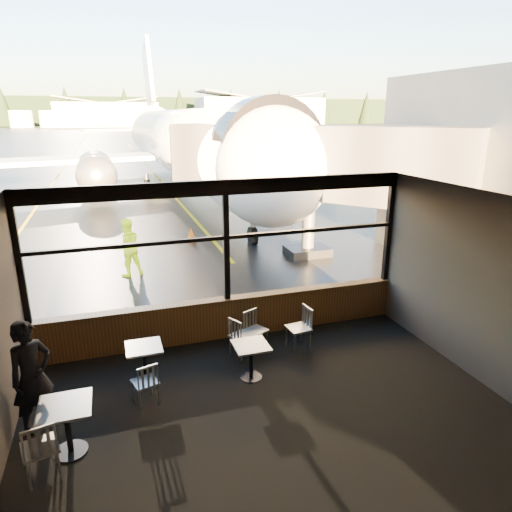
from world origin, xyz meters
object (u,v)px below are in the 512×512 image
cafe_table_mid (145,363)px  chair_mid_s (145,383)px  chair_near_n (256,331)px  chair_left_s (40,448)px  passenger (32,377)px  chair_near_w (242,336)px  airliner (184,98)px  cone_wing (36,193)px  ground_crew (127,247)px  cone_nose (191,235)px  cafe_table_near (251,361)px  jet_bridge (288,188)px  cafe_table_left (68,429)px  chair_near_e (298,329)px

cafe_table_mid → chair_mid_s: size_ratio=0.86×
cafe_table_mid → chair_near_n: chair_near_n is taller
chair_left_s → passenger: size_ratio=0.52×
passenger → chair_near_w: bearing=-18.9°
airliner → cone_wing: size_ratio=67.88×
ground_crew → cone_wing: ground_crew is taller
cone_nose → chair_left_s: bearing=-109.8°
cafe_table_near → passenger: bearing=-174.9°
chair_mid_s → passenger: bearing=168.2°
jet_bridge → cone_nose: 4.48m
cafe_table_mid → cone_nose: size_ratio=1.28×
cafe_table_mid → airliner: bearing=78.0°
cafe_table_mid → chair_near_w: 1.99m
airliner → jet_bridge: 14.50m
cafe_table_mid → cafe_table_left: cafe_table_left is taller
chair_near_e → cone_nose: size_ratio=1.70×
chair_near_n → cone_wing: 22.40m
chair_near_w → chair_near_e: bearing=58.6°
passenger → ground_crew: size_ratio=1.03×
cafe_table_left → chair_near_n: size_ratio=0.96×
airliner → chair_left_s: 24.14m
airliner → cone_wing: bearing=171.6°
passenger → cone_nose: 11.11m
airliner → cafe_table_mid: (-4.43, -20.80, -5.32)m
cafe_table_near → ground_crew: 6.93m
chair_near_n → cone_wing: size_ratio=1.54×
jet_bridge → ground_crew: (-5.47, -0.61, -1.47)m
chair_near_w → chair_near_n: 0.40m
passenger → cone_nose: passenger is taller
chair_near_e → ground_crew: (-3.14, 5.90, 0.42)m
passenger → cone_wing: size_ratio=3.36×
chair_mid_s → ground_crew: (0.09, 6.86, 0.48)m
jet_bridge → cafe_table_left: bearing=-128.9°
chair_near_w → chair_left_s: 4.22m
jet_bridge → cone_nose: (-2.95, 2.65, -2.08)m
ground_crew → jet_bridge: bearing=169.0°
chair_near_w → chair_mid_s: chair_near_w is taller
jet_bridge → cafe_table_mid: size_ratio=15.26×
airliner → jet_bridge: bearing=-87.2°
chair_mid_s → cone_wing: 23.02m
jet_bridge → chair_near_w: 7.56m
cafe_table_near → cafe_table_mid: size_ratio=0.99×
cafe_table_near → chair_near_n: chair_near_n is taller
cafe_table_mid → chair_left_s: 2.54m
chair_mid_s → chair_left_s: bearing=-155.1°
chair_near_e → cone_nose: chair_near_e is taller
cafe_table_mid → cone_nose: cafe_table_mid is taller
airliner → passenger: bearing=-107.4°
jet_bridge → airliner: bearing=94.4°
cafe_table_near → cafe_table_left: size_ratio=0.87×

